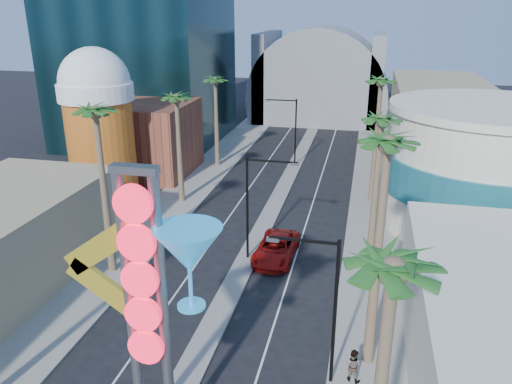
# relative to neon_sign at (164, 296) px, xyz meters

# --- Properties ---
(sidewalk_west) EXTENTS (5.00, 100.00, 0.15)m
(sidewalk_west) POSITION_rel_neon_sign_xyz_m (-10.32, 32.04, -7.23)
(sidewalk_west) COLOR gray
(sidewalk_west) RESTS_ON ground
(sidewalk_east) EXTENTS (5.00, 100.00, 0.15)m
(sidewalk_east) POSITION_rel_neon_sign_xyz_m (8.68, 32.04, -7.23)
(sidewalk_east) COLOR gray
(sidewalk_east) RESTS_ON ground
(median) EXTENTS (1.60, 84.00, 0.15)m
(median) POSITION_rel_neon_sign_xyz_m (-0.82, 35.04, -7.23)
(median) COLOR gray
(median) RESTS_ON ground
(brick_filler_west) EXTENTS (10.00, 10.00, 8.00)m
(brick_filler_west) POSITION_rel_neon_sign_xyz_m (-16.82, 35.04, -3.31)
(brick_filler_west) COLOR brown
(brick_filler_west) RESTS_ON ground
(filler_east) EXTENTS (10.00, 20.00, 10.00)m
(filler_east) POSITION_rel_neon_sign_xyz_m (15.18, 45.04, -2.31)
(filler_east) COLOR tan
(filler_east) RESTS_ON ground
(beer_mug) EXTENTS (7.00, 7.00, 14.50)m
(beer_mug) POSITION_rel_neon_sign_xyz_m (-17.82, 27.04, 0.54)
(beer_mug) COLOR #C16719
(beer_mug) RESTS_ON ground
(turquoise_building) EXTENTS (16.60, 16.60, 10.60)m
(turquoise_building) POSITION_rel_neon_sign_xyz_m (17.18, 27.04, -2.06)
(turquoise_building) COLOR beige
(turquoise_building) RESTS_ON ground
(canopy) EXTENTS (22.00, 16.00, 22.00)m
(canopy) POSITION_rel_neon_sign_xyz_m (-0.82, 69.04, -3.00)
(canopy) COLOR slate
(canopy) RESTS_ON ground
(neon_sign) EXTENTS (6.53, 2.60, 12.55)m
(neon_sign) POSITION_rel_neon_sign_xyz_m (0.00, 0.00, 0.00)
(neon_sign) COLOR gray
(neon_sign) RESTS_ON ground
(streetlight_0) EXTENTS (3.79, 0.25, 8.00)m
(streetlight_0) POSITION_rel_neon_sign_xyz_m (-0.27, 17.04, -2.43)
(streetlight_0) COLOR black
(streetlight_0) RESTS_ON ground
(streetlight_1) EXTENTS (3.79, 0.25, 8.00)m
(streetlight_1) POSITION_rel_neon_sign_xyz_m (-1.36, 41.04, -2.43)
(streetlight_1) COLOR black
(streetlight_1) RESTS_ON ground
(streetlight_2) EXTENTS (3.45, 0.25, 8.00)m
(streetlight_2) POSITION_rel_neon_sign_xyz_m (5.91, 5.04, -2.47)
(streetlight_2) COLOR black
(streetlight_2) RESTS_ON ground
(palm_1) EXTENTS (2.40, 2.40, 12.70)m
(palm_1) POSITION_rel_neon_sign_xyz_m (-9.82, 13.04, 3.52)
(palm_1) COLOR brown
(palm_1) RESTS_ON ground
(palm_2) EXTENTS (2.40, 2.40, 11.20)m
(palm_2) POSITION_rel_neon_sign_xyz_m (-9.82, 27.04, 2.17)
(palm_2) COLOR brown
(palm_2) RESTS_ON ground
(palm_3) EXTENTS (2.40, 2.40, 11.20)m
(palm_3) POSITION_rel_neon_sign_xyz_m (-9.82, 39.04, 2.17)
(palm_3) COLOR brown
(palm_3) RESTS_ON ground
(palm_4) EXTENTS (2.40, 2.40, 12.20)m
(palm_4) POSITION_rel_neon_sign_xyz_m (8.18, -2.96, 3.07)
(palm_4) COLOR brown
(palm_4) RESTS_ON ground
(palm_5) EXTENTS (2.40, 2.40, 13.20)m
(palm_5) POSITION_rel_neon_sign_xyz_m (8.18, 7.04, 3.96)
(palm_5) COLOR brown
(palm_5) RESTS_ON ground
(palm_6) EXTENTS (2.40, 2.40, 11.70)m
(palm_6) POSITION_rel_neon_sign_xyz_m (8.18, 19.04, 2.62)
(palm_6) COLOR brown
(palm_6) RESTS_ON ground
(palm_7) EXTENTS (2.40, 2.40, 12.70)m
(palm_7) POSITION_rel_neon_sign_xyz_m (8.18, 31.04, 3.52)
(palm_7) COLOR brown
(palm_7) RESTS_ON ground
(red_pickup) EXTENTS (3.06, 6.16, 1.68)m
(red_pickup) POSITION_rel_neon_sign_xyz_m (1.26, 17.53, -6.47)
(red_pickup) COLOR #B1120D
(red_pickup) RESTS_ON ground
(pedestrian_b) EXTENTS (1.04, 0.92, 1.79)m
(pedestrian_b) POSITION_rel_neon_sign_xyz_m (7.42, 5.33, -6.26)
(pedestrian_b) COLOR gray
(pedestrian_b) RESTS_ON sidewalk_east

